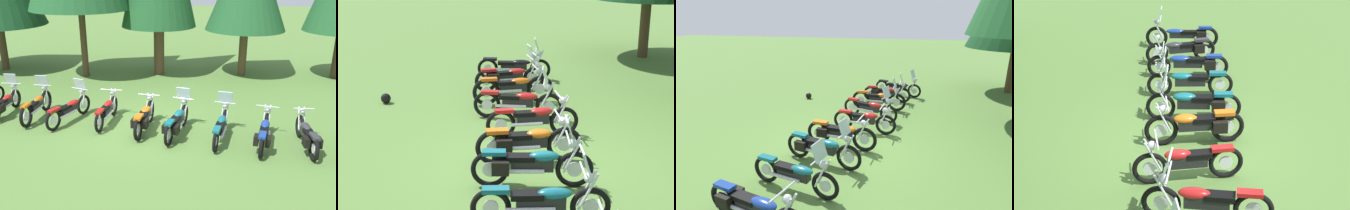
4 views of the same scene
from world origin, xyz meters
The scene contains 10 objects.
ground_plane centered at (0.00, 0.00, 0.00)m, with size 80.00×80.00×0.00m, color #547A38.
motorcycle_0 centered at (-6.24, 1.24, 0.45)m, with size 0.92×2.28×1.34m.
motorcycle_1 centered at (-5.04, 0.77, 0.45)m, with size 0.76×2.17×1.35m.
motorcycle_2 centered at (-3.79, 0.60, 0.48)m, with size 0.66×2.27×1.39m.
motorcycle_3 centered at (-2.55, 0.41, 0.47)m, with size 0.97×2.18×1.36m.
motorcycle_4 centered at (-1.27, 0.41, 0.45)m, with size 0.77×2.18×1.00m.
motorcycle_5 centered at (0.07, -0.12, 0.47)m, with size 0.76×2.22×1.03m.
motorcycle_6 centered at (1.13, -0.35, 0.48)m, with size 0.90×2.25×1.37m.
motorcycle_7 centered at (2.49, -0.53, 0.45)m, with size 0.75×2.26×1.34m.
dropped_helmet centered at (-4.64, -2.87, 0.14)m, with size 0.28×0.28×0.28m, color black.
Camera 2 is at (9.71, -2.88, 4.60)m, focal length 56.45 mm.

